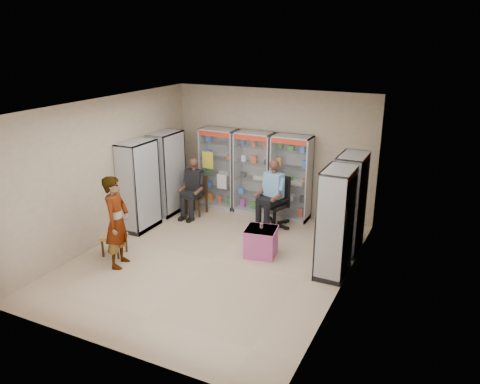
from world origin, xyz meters
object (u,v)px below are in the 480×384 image
at_px(cabinet_back_left, 219,168).
at_px(cabinet_back_right, 291,178).
at_px(cabinet_right_far, 350,204).
at_px(seated_shopkeeper, 274,196).
at_px(cabinet_right_near, 335,223).
at_px(office_chair, 275,202).
at_px(woven_stool_a, 324,246).
at_px(cabinet_left_near, 139,186).
at_px(cabinet_left_far, 167,173).
at_px(standing_man, 117,222).
at_px(pink_trunk, 261,242).
at_px(cabinet_back_mid, 254,173).
at_px(wooden_chair, 196,196).
at_px(woven_stool_b, 114,245).

height_order(cabinet_back_left, cabinet_back_right, same).
distance_m(cabinet_right_far, seated_shopkeeper, 1.86).
xyz_separation_m(cabinet_right_near, office_chair, (-1.78, 1.61, -0.42)).
bearing_deg(woven_stool_a, cabinet_left_near, -174.41).
bearing_deg(woven_stool_a, cabinet_right_near, -61.36).
bearing_deg(cabinet_left_near, cabinet_right_far, 101.41).
distance_m(cabinet_left_far, standing_man, 2.82).
relative_size(pink_trunk, standing_man, 0.33).
distance_m(cabinet_back_mid, office_chair, 1.09).
xyz_separation_m(cabinet_left_far, cabinet_left_near, (0.00, -1.10, 0.00)).
bearing_deg(cabinet_back_left, pink_trunk, -45.87).
bearing_deg(cabinet_right_near, cabinet_right_far, 0.00).
relative_size(wooden_chair, woven_stool_b, 2.26).
height_order(wooden_chair, standing_man, standing_man).
distance_m(cabinet_back_right, cabinet_left_far, 2.98).
xyz_separation_m(woven_stool_a, standing_man, (-3.41, -2.03, 0.68)).
height_order(cabinet_back_left, standing_man, cabinet_back_left).
bearing_deg(woven_stool_a, office_chair, 145.32).
bearing_deg(seated_shopkeeper, cabinet_back_left, 175.27).
xyz_separation_m(cabinet_right_far, cabinet_right_near, (0.00, -1.10, 0.00)).
relative_size(cabinet_left_far, office_chair, 1.71).
distance_m(cabinet_left_far, woven_stool_a, 4.26).
relative_size(cabinet_back_left, woven_stool_a, 4.79).
xyz_separation_m(cabinet_back_mid, woven_stool_a, (2.25, -1.63, -0.79)).
distance_m(cabinet_back_mid, woven_stool_b, 3.77).
relative_size(cabinet_right_near, wooden_chair, 2.13).
bearing_deg(seated_shopkeeper, cabinet_right_far, 1.84).
xyz_separation_m(cabinet_back_left, woven_stool_b, (-0.60, -3.35, -0.79)).
bearing_deg(cabinet_left_near, standing_man, 23.85).
distance_m(cabinet_left_far, pink_trunk, 3.28).
bearing_deg(cabinet_back_right, cabinet_back_mid, 180.00).
relative_size(wooden_chair, office_chair, 0.80).
height_order(office_chair, woven_stool_b, office_chair).
relative_size(cabinet_back_mid, seated_shopkeeper, 1.34).
height_order(cabinet_left_far, pink_trunk, cabinet_left_far).
distance_m(seated_shopkeeper, woven_stool_b, 3.60).
xyz_separation_m(cabinet_left_near, office_chair, (2.68, 1.41, -0.42)).
distance_m(cabinet_back_right, woven_stool_b, 4.25).
height_order(cabinet_left_near, woven_stool_a, cabinet_left_near).
relative_size(pink_trunk, woven_stool_a, 1.40).
bearing_deg(cabinet_back_right, wooden_chair, -161.25).
height_order(office_chair, seated_shopkeeper, seated_shopkeeper).
bearing_deg(standing_man, cabinet_left_near, 9.08).
bearing_deg(cabinet_left_far, cabinet_left_near, -0.00).
bearing_deg(office_chair, seated_shopkeeper, -73.72).
height_order(cabinet_back_left, woven_stool_a, cabinet_back_left).
distance_m(cabinet_back_mid, pink_trunk, 2.49).
relative_size(cabinet_back_right, cabinet_right_far, 1.00).
distance_m(cabinet_right_far, woven_stool_b, 4.75).
distance_m(cabinet_back_mid, woven_stool_a, 2.89).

